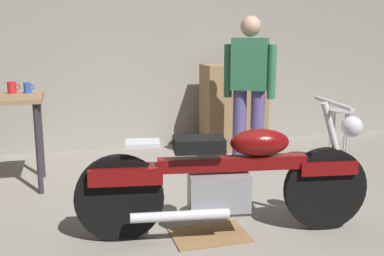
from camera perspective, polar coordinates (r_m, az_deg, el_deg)
The scene contains 9 objects.
ground_plane at distance 3.62m, azimuth 2.96°, elevation -12.33°, with size 12.00×12.00×0.00m, color gray.
back_wall at distance 6.03m, azimuth -5.66°, elevation 12.36°, with size 8.00×0.12×3.10m, color gray.
motorcycle at distance 3.35m, azimuth 4.54°, elevation -6.13°, with size 2.18×0.65×1.00m.
person_standing at distance 5.02m, azimuth 7.21°, elevation 5.32°, with size 0.49×0.39×1.67m.
shop_stool at distance 5.42m, azimuth 18.10°, elevation 0.74°, with size 0.32×0.32×0.64m.
wooden_dresser at distance 5.89m, azimuth 5.25°, elevation 2.62°, with size 0.80×0.47×1.10m.
drip_tray at distance 3.48m, azimuth 2.20°, elevation -13.27°, with size 0.56×0.40×0.01m, color olive.
mug_blue_enamel at distance 4.82m, azimuth -19.98°, elevation 4.78°, with size 0.11×0.07×0.11m.
mug_red_diner at distance 4.85m, azimuth -21.70°, elevation 4.75°, with size 0.12×0.09×0.11m.
Camera 1 is at (-1.08, -3.13, 1.47)m, focal length 42.39 mm.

